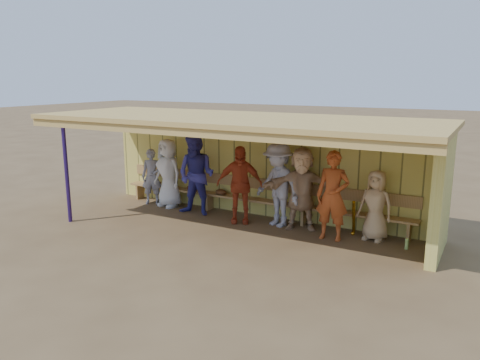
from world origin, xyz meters
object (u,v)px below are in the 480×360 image
Objects in this scene: bench at (255,195)px; player_c at (196,175)px; player_h at (376,205)px; player_e at (278,185)px; player_f at (302,189)px; player_d at (239,185)px; player_a at (152,177)px; player_g at (333,196)px; player_b at (168,173)px.

player_c is at bearing -156.81° from bench.
player_e is at bearing -167.07° from player_h.
player_f is at bearing -167.40° from player_h.
player_f is at bearing -15.46° from player_d.
player_f is (4.28, -0.07, 0.18)m from player_a.
player_a is 4.28m from player_f.
player_b is at bearing 171.81° from player_g.
player_c is at bearing -34.24° from player_a.
player_e reaches higher than bench.
player_e is 1.40m from player_g.
player_g is (0.82, -0.33, 0.01)m from player_f.
player_g is (2.25, -0.09, 0.03)m from player_d.
player_b is 0.95× the size of player_g.
player_a is 0.74× the size of player_c.
player_f is (1.43, 0.24, 0.02)m from player_d.
player_a is 5.89m from player_h.
player_h is at bearing -19.20° from player_d.
player_f is (2.66, 0.20, -0.07)m from player_c.
player_d reaches higher than player_h.
player_h is (5.89, 0.00, -0.00)m from player_a.
player_g is at bearing -142.95° from player_h.
player_f is (3.73, -0.07, 0.03)m from player_b.
player_e reaches higher than player_f.
player_e reaches higher than player_g.
player_d is 0.96× the size of player_g.
player_c is 2.12m from player_e.
player_e is 2.17m from player_h.
player_d is at bearing -99.36° from bench.
player_b is (0.55, 0.00, 0.15)m from player_a.
player_d is at bearing -31.11° from player_a.
player_f is 0.88m from player_g.
player_c is 3.48m from player_g.
player_a is at bearing 148.93° from player_d.
bench is at bearing 18.27° from player_b.
player_b is 3.73m from player_f.
player_b reaches higher than player_h.
player_h is (0.79, 0.40, -0.20)m from player_g.
player_e is at bearing 9.16° from player_b.
player_f is 0.99× the size of player_g.
player_a is 0.19× the size of bench.
player_a is at bearing -174.08° from bench.
player_d is 0.98× the size of player_f.
player_g reaches higher than player_b.
player_f is at bearing 23.03° from player_e.
player_f is at bearing 9.98° from player_b.
player_b is 4.56m from player_g.
player_a is at bearing 159.35° from player_f.
bench is at bearing 55.71° from player_d.
player_f reaches higher than player_d.
player_a is 0.83× the size of player_b.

